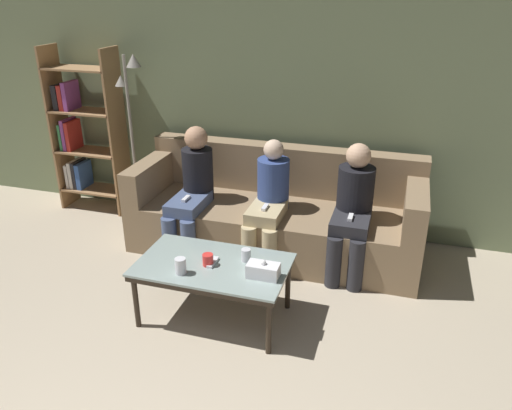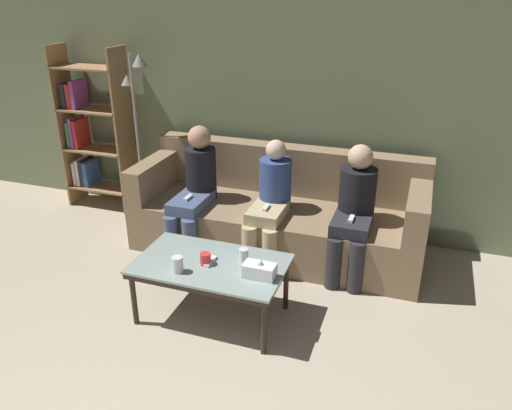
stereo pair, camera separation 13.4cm
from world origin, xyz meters
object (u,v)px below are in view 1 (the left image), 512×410
at_px(cup_far_center, 180,266).
at_px(game_remote, 213,262).
at_px(bookshelf, 82,134).
at_px(standing_lamp, 132,123).
at_px(cup_near_left, 208,260).
at_px(tissue_box, 263,270).
at_px(seated_person_left_end, 192,188).
at_px(coffee_table, 213,269).
at_px(seated_person_mid_left, 269,201).
at_px(cup_near_right, 246,255).
at_px(couch, 276,215).
at_px(seated_person_mid_right, 353,207).

bearing_deg(cup_far_center, game_remote, 48.60).
bearing_deg(game_remote, bookshelf, 144.07).
bearing_deg(standing_lamp, cup_near_left, -46.10).
bearing_deg(tissue_box, seated_person_left_end, 133.51).
bearing_deg(standing_lamp, coffee_table, -44.94).
bearing_deg(seated_person_mid_left, cup_near_left, -100.09).
bearing_deg(cup_near_right, game_remote, -152.98).
xyz_separation_m(game_remote, bookshelf, (-2.07, 1.50, 0.36)).
relative_size(couch, cup_near_left, 30.17).
height_order(seated_person_left_end, seated_person_mid_left, seated_person_left_end).
height_order(tissue_box, seated_person_left_end, seated_person_left_end).
relative_size(cup_near_right, cup_far_center, 0.80).
height_order(couch, coffee_table, couch).
relative_size(couch, tissue_box, 11.87).
xyz_separation_m(cup_near_right, seated_person_mid_left, (-0.06, 0.84, 0.06)).
bearing_deg(tissue_box, seated_person_mid_right, 65.55).
bearing_deg(cup_near_right, cup_near_left, -149.95).
height_order(standing_lamp, seated_person_mid_left, standing_lamp).
bearing_deg(cup_far_center, cup_near_left, 48.48).
relative_size(couch, coffee_table, 2.40).
bearing_deg(seated_person_mid_right, cup_near_right, -126.94).
xyz_separation_m(seated_person_mid_left, seated_person_mid_right, (0.72, 0.02, 0.03)).
height_order(standing_lamp, seated_person_mid_right, standing_lamp).
xyz_separation_m(bookshelf, seated_person_mid_right, (2.93, -0.52, -0.23)).
relative_size(seated_person_left_end, seated_person_mid_left, 1.05).
xyz_separation_m(couch, cup_far_center, (-0.31, -1.38, 0.19)).
relative_size(cup_near_right, standing_lamp, 0.05).
bearing_deg(game_remote, coffee_table, 0.00).
relative_size(bookshelf, seated_person_mid_right, 1.56).
distance_m(coffee_table, tissue_box, 0.41).
distance_m(cup_near_right, game_remote, 0.24).
bearing_deg(cup_far_center, seated_person_left_end, 109.55).
height_order(tissue_box, standing_lamp, standing_lamp).
xyz_separation_m(standing_lamp, seated_person_mid_left, (1.51, -0.40, -0.47)).
bearing_deg(coffee_table, cup_near_left, -130.73).
relative_size(coffee_table, seated_person_left_end, 0.95).
bearing_deg(couch, coffee_table, -97.13).
xyz_separation_m(tissue_box, seated_person_mid_right, (0.47, 1.04, 0.09)).
distance_m(couch, coffee_table, 1.21).
bearing_deg(seated_person_mid_right, cup_near_left, -131.56).
bearing_deg(coffee_table, standing_lamp, 135.06).
height_order(cup_near_right, standing_lamp, standing_lamp).
height_order(game_remote, seated_person_left_end, seated_person_left_end).
bearing_deg(cup_near_left, cup_far_center, -131.52).
distance_m(couch, standing_lamp, 1.68).
distance_m(bookshelf, standing_lamp, 0.75).
bearing_deg(game_remote, seated_person_left_end, 120.86).
relative_size(cup_near_left, seated_person_mid_left, 0.08).
bearing_deg(game_remote, couch, 82.87).
distance_m(seated_person_mid_left, seated_person_mid_right, 0.72).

